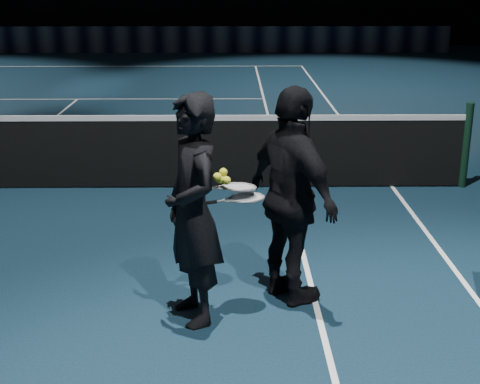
# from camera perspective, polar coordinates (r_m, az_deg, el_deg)

# --- Properties ---
(net_post_right) EXTENTS (0.10, 0.10, 1.10)m
(net_post_right) POSITION_cam_1_polar(r_m,az_deg,el_deg) (9.01, 18.73, 3.78)
(net_post_right) COLOR black
(net_post_right) RESTS_ON floor
(sponsor_backdrop) EXTENTS (22.00, 0.15, 0.90)m
(sponsor_backdrop) POSITION_cam_1_polar(r_m,az_deg,el_deg) (24.09, -9.03, 12.72)
(sponsor_backdrop) COLOR black
(sponsor_backdrop) RESTS_ON floor
(player_a) EXTENTS (0.66, 0.78, 1.82)m
(player_a) POSITION_cam_1_polar(r_m,az_deg,el_deg) (5.12, -4.06, -1.62)
(player_a) COLOR black
(player_a) RESTS_ON floor
(player_b) EXTENTS (0.94, 1.14, 1.82)m
(player_b) POSITION_cam_1_polar(r_m,az_deg,el_deg) (5.43, 4.49, -0.48)
(player_b) COLOR black
(player_b) RESTS_ON floor
(racket_lower) EXTENTS (0.71, 0.45, 0.03)m
(racket_lower) POSITION_cam_1_polar(r_m,az_deg,el_deg) (5.26, 0.59, -0.49)
(racket_lower) COLOR black
(racket_lower) RESTS_ON player_a
(racket_upper) EXTENTS (0.71, 0.49, 0.10)m
(racket_upper) POSITION_cam_1_polar(r_m,az_deg,el_deg) (5.25, -0.08, 0.43)
(racket_upper) COLOR black
(racket_upper) RESTS_ON player_b
(tennis_balls) EXTENTS (0.12, 0.10, 0.12)m
(tennis_balls) POSITION_cam_1_polar(r_m,az_deg,el_deg) (5.13, -1.43, 1.24)
(tennis_balls) COLOR yellow
(tennis_balls) RESTS_ON racket_upper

